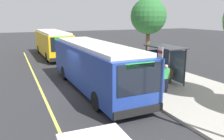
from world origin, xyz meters
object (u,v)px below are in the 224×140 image
transit_bus_main (95,65)px  transit_bus_second (52,43)px  route_sign_post (160,64)px  pedestrian_commuter (166,77)px  waiting_bench (163,74)px

transit_bus_main → transit_bus_second: same height
transit_bus_second → route_sign_post: bearing=10.4°
route_sign_post → pedestrian_commuter: (-0.28, 0.63, -0.84)m
transit_bus_second → route_sign_post: 16.98m
transit_bus_main → route_sign_post: bearing=43.7°
route_sign_post → pedestrian_commuter: size_ratio=1.66×
waiting_bench → pedestrian_commuter: (2.10, -1.41, 0.48)m
transit_bus_main → transit_bus_second: 13.75m
transit_bus_second → waiting_bench: bearing=19.7°
transit_bus_second → route_sign_post: (16.70, 3.08, 0.34)m
transit_bus_second → pedestrian_commuter: size_ratio=6.15×
transit_bus_second → pedestrian_commuter: transit_bus_second is taller
transit_bus_second → transit_bus_main: bearing=1.1°
transit_bus_main → waiting_bench: (0.56, 4.87, -0.98)m
pedestrian_commuter → route_sign_post: bearing=-65.8°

